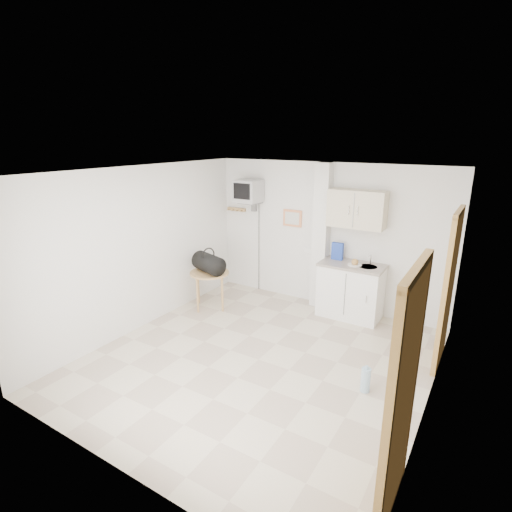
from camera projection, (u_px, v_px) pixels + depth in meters
The scene contains 7 objects.
ground at pixel (258, 360), 5.40m from camera, with size 4.50×4.50×0.00m, color beige.
room_envelope at pixel (279, 252), 4.91m from camera, with size 4.24×4.54×2.55m.
kitchenette at pixel (352, 270), 6.52m from camera, with size 1.03×0.58×2.10m.
crt_television at pixel (248, 192), 7.22m from camera, with size 0.44×0.45×2.15m.
round_table at pixel (210, 276), 6.92m from camera, with size 0.68×0.68×0.65m.
duffel_bag at pixel (209, 263), 6.83m from camera, with size 0.66×0.50×0.44m.
water_bottle at pixel (366, 380), 4.70m from camera, with size 0.11×0.11×0.34m.
Camera 1 is at (2.48, -4.08, 2.90)m, focal length 28.00 mm.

